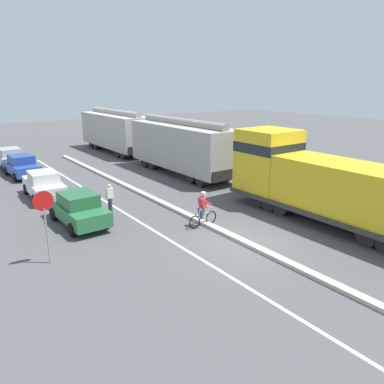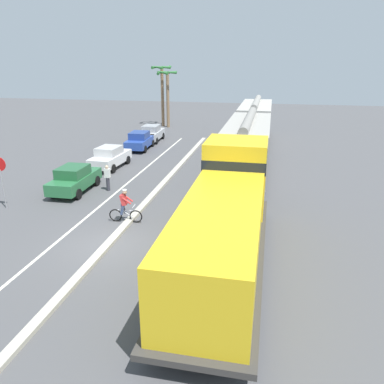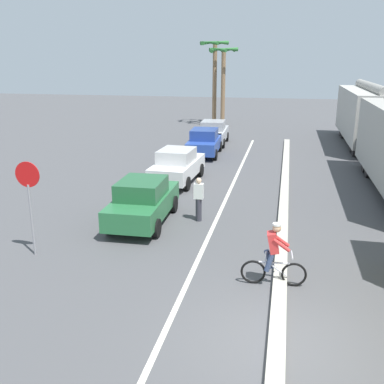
{
  "view_description": "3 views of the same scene",
  "coord_description": "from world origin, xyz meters",
  "views": [
    {
      "loc": [
        -10.54,
        -10.88,
        6.68
      ],
      "look_at": [
        -0.1,
        3.51,
        1.47
      ],
      "focal_mm": 35.0,
      "sensor_mm": 36.0,
      "label": 1
    },
    {
      "loc": [
        6.58,
        -13.68,
        7.64
      ],
      "look_at": [
        3.18,
        2.64,
        1.78
      ],
      "focal_mm": 35.0,
      "sensor_mm": 36.0,
      "label": 2
    },
    {
      "loc": [
        -0.06,
        -8.31,
        5.72
      ],
      "look_at": [
        -3.53,
        8.06,
        0.7
      ],
      "focal_mm": 42.0,
      "sensor_mm": 36.0,
      "label": 3
    }
  ],
  "objects": [
    {
      "name": "ground_plane",
      "position": [
        0.0,
        0.0,
        0.0
      ],
      "size": [
        120.0,
        120.0,
        0.0
      ],
      "primitive_type": "plane",
      "color": "#4C4C4F"
    },
    {
      "name": "hopper_car_middle",
      "position": [
        5.14,
        23.6,
        2.08
      ],
      "size": [
        2.9,
        10.6,
        4.18
      ],
      "color": "#AAA8A0",
      "rests_on": "ground"
    },
    {
      "name": "pedestrian_by_cars",
      "position": [
        -3.02,
        6.83,
        0.85
      ],
      "size": [
        0.34,
        0.22,
        1.62
      ],
      "color": "#33333D",
      "rests_on": "ground"
    },
    {
      "name": "median_curb",
      "position": [
        0.0,
        6.0,
        0.08
      ],
      "size": [
        0.36,
        36.0,
        0.16
      ],
      "primitive_type": "cube",
      "color": "#B2AD9E",
      "rests_on": "ground"
    },
    {
      "name": "parked_car_blue",
      "position": [
        -4.91,
        18.19,
        0.82
      ],
      "size": [
        1.98,
        4.27,
        1.62
      ],
      "color": "#28479E",
      "rests_on": "ground"
    },
    {
      "name": "cyclist",
      "position": [
        -0.2,
        2.49,
        0.82
      ],
      "size": [
        1.71,
        0.48,
        1.71
      ],
      "color": "black",
      "rests_on": "ground"
    },
    {
      "name": "palm_tree_far",
      "position": [
        -6.44,
        31.15,
        5.38
      ],
      "size": [
        2.7,
        2.75,
        7.19
      ],
      "color": "#846647",
      "rests_on": "ground"
    },
    {
      "name": "palm_tree_near",
      "position": [
        -5.59,
        30.49,
        5.02
      ],
      "size": [
        2.66,
        2.75,
        6.72
      ],
      "color": "#846647",
      "rests_on": "ground"
    },
    {
      "name": "parked_car_white",
      "position": [
        -5.05,
        11.85,
        0.82
      ],
      "size": [
        1.98,
        4.27,
        1.62
      ],
      "color": "silver",
      "rests_on": "ground"
    },
    {
      "name": "stop_sign",
      "position": [
        -7.29,
        2.92,
        2.02
      ],
      "size": [
        0.76,
        0.08,
        2.88
      ],
      "color": "gray",
      "rests_on": "ground"
    },
    {
      "name": "lane_stripe",
      "position": [
        -2.4,
        6.0,
        0.0
      ],
      "size": [
        0.14,
        36.0,
        0.01
      ],
      "primitive_type": "cube",
      "color": "silver",
      "rests_on": "ground"
    },
    {
      "name": "parked_car_silver",
      "position": [
        -4.97,
        21.91,
        0.82
      ],
      "size": [
        1.96,
        4.26,
        1.62
      ],
      "color": "#B7BABF",
      "rests_on": "ground"
    },
    {
      "name": "parked_car_green",
      "position": [
        -4.93,
        6.25,
        0.82
      ],
      "size": [
        1.91,
        4.24,
        1.62
      ],
      "color": "#286B3D",
      "rests_on": "ground"
    }
  ]
}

